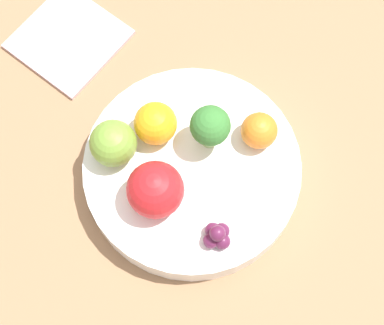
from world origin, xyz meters
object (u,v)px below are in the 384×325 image
(bowl, at_px, (192,171))
(napkin, at_px, (69,39))
(apple_red, at_px, (154,188))
(orange_front, at_px, (259,131))
(broccoli, at_px, (210,127))
(orange_back, at_px, (158,121))
(grape_cluster, at_px, (217,235))
(apple_green, at_px, (113,143))

(bowl, xyz_separation_m, napkin, (0.02, 0.24, -0.02))
(apple_red, height_order, orange_front, apple_red)
(orange_front, distance_m, napkin, 0.28)
(napkin, bearing_deg, broccoli, -85.84)
(orange_back, bearing_deg, grape_cluster, -107.68)
(orange_front, distance_m, grape_cluster, 0.13)
(bowl, bearing_deg, napkin, 85.68)
(broccoli, relative_size, grape_cluster, 1.98)
(broccoli, distance_m, orange_front, 0.06)
(broccoli, height_order, grape_cluster, broccoli)
(apple_red, relative_size, apple_green, 1.18)
(apple_green, bearing_deg, bowl, -55.50)
(broccoli, distance_m, orange_back, 0.06)
(apple_green, relative_size, grape_cluster, 1.59)
(bowl, height_order, apple_green, apple_green)
(apple_green, xyz_separation_m, orange_front, (0.13, -0.10, -0.01))
(napkin, bearing_deg, orange_back, -94.52)
(grape_cluster, bearing_deg, napkin, 79.78)
(orange_back, distance_m, napkin, 0.20)
(bowl, height_order, orange_back, orange_back)
(orange_back, bearing_deg, orange_front, -49.65)
(broccoli, height_order, orange_back, broccoli)
(apple_red, xyz_separation_m, orange_back, (0.06, 0.06, -0.01))
(orange_back, bearing_deg, apple_red, -136.58)
(apple_green, bearing_deg, orange_back, -15.48)
(bowl, height_order, broccoli, broccoli)
(bowl, distance_m, orange_back, 0.07)
(bowl, relative_size, napkin, 1.82)
(grape_cluster, bearing_deg, orange_front, 22.93)
(bowl, height_order, orange_front, orange_front)
(napkin, bearing_deg, apple_green, -111.83)
(bowl, relative_size, broccoli, 3.78)
(apple_green, bearing_deg, grape_cluster, -86.06)
(bowl, distance_m, orange_front, 0.09)
(orange_front, bearing_deg, orange_back, 130.35)
(broccoli, height_order, orange_front, broccoli)
(orange_back, xyz_separation_m, napkin, (0.01, 0.18, -0.06))
(broccoli, bearing_deg, orange_back, 122.37)
(orange_front, relative_size, orange_back, 0.85)
(broccoli, bearing_deg, apple_red, -176.60)
(bowl, bearing_deg, broccoli, 12.27)
(broccoli, xyz_separation_m, apple_red, (-0.09, -0.01, -0.01))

